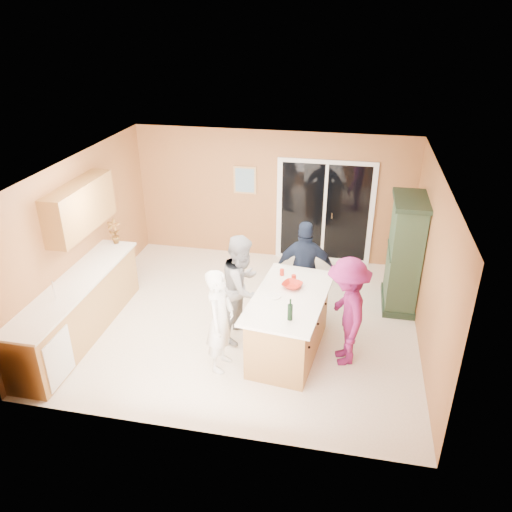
% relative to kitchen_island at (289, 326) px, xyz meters
% --- Properties ---
extents(floor, '(5.50, 5.50, 0.00)m').
position_rel_kitchen_island_xyz_m(floor, '(-0.80, 0.70, -0.45)').
color(floor, white).
rests_on(floor, ground).
extents(ceiling, '(5.50, 5.00, 0.10)m').
position_rel_kitchen_island_xyz_m(ceiling, '(-0.80, 0.70, 2.15)').
color(ceiling, silver).
rests_on(ceiling, wall_back).
extents(wall_back, '(5.50, 0.10, 2.60)m').
position_rel_kitchen_island_xyz_m(wall_back, '(-0.80, 3.20, 0.85)').
color(wall_back, tan).
rests_on(wall_back, ground).
extents(wall_front, '(5.50, 0.10, 2.60)m').
position_rel_kitchen_island_xyz_m(wall_front, '(-0.80, -1.80, 0.85)').
color(wall_front, tan).
rests_on(wall_front, ground).
extents(wall_left, '(0.10, 5.00, 2.60)m').
position_rel_kitchen_island_xyz_m(wall_left, '(-3.55, 0.70, 0.85)').
color(wall_left, tan).
rests_on(wall_left, ground).
extents(wall_right, '(0.10, 5.00, 2.60)m').
position_rel_kitchen_island_xyz_m(wall_right, '(1.95, 0.70, 0.85)').
color(wall_right, tan).
rests_on(wall_right, ground).
extents(left_cabinet_run, '(0.65, 3.05, 1.24)m').
position_rel_kitchen_island_xyz_m(left_cabinet_run, '(-3.25, -0.35, 0.01)').
color(left_cabinet_run, '#AB7B42').
rests_on(left_cabinet_run, floor).
extents(upper_cabinets, '(0.35, 1.60, 0.75)m').
position_rel_kitchen_island_xyz_m(upper_cabinets, '(-3.38, 0.50, 1.42)').
color(upper_cabinets, '#AB7B42').
rests_on(upper_cabinets, wall_left).
extents(sliding_door, '(1.90, 0.07, 2.10)m').
position_rel_kitchen_island_xyz_m(sliding_door, '(0.25, 3.16, 0.60)').
color(sliding_door, white).
rests_on(sliding_door, floor).
extents(framed_picture, '(0.46, 0.04, 0.56)m').
position_rel_kitchen_island_xyz_m(framed_picture, '(-1.35, 3.18, 1.15)').
color(framed_picture, tan).
rests_on(framed_picture, wall_back).
extents(kitchen_island, '(1.21, 1.95, 0.97)m').
position_rel_kitchen_island_xyz_m(kitchen_island, '(0.00, 0.00, 0.00)').
color(kitchen_island, '#AB7B42').
rests_on(kitchen_island, floor).
extents(green_hutch, '(0.56, 1.06, 1.95)m').
position_rel_kitchen_island_xyz_m(green_hutch, '(1.69, 1.72, 0.50)').
color(green_hutch, '#1F3323').
rests_on(green_hutch, floor).
extents(woman_white, '(0.42, 0.60, 1.55)m').
position_rel_kitchen_island_xyz_m(woman_white, '(-0.89, -0.52, 0.32)').
color(woman_white, white).
rests_on(woman_white, floor).
extents(woman_grey, '(0.80, 0.94, 1.69)m').
position_rel_kitchen_island_xyz_m(woman_grey, '(-0.76, 0.31, 0.39)').
color(woman_grey, '#99999B').
rests_on(woman_grey, floor).
extents(woman_navy, '(1.01, 0.50, 1.67)m').
position_rel_kitchen_island_xyz_m(woman_navy, '(0.10, 1.08, 0.38)').
color(woman_navy, '#1A233B').
rests_on(woman_navy, floor).
extents(woman_magenta, '(0.83, 1.17, 1.64)m').
position_rel_kitchen_island_xyz_m(woman_magenta, '(0.81, -0.04, 0.37)').
color(woman_magenta, '#7B1B5D').
rests_on(woman_magenta, floor).
extents(serving_bowl, '(0.36, 0.36, 0.07)m').
position_rel_kitchen_island_xyz_m(serving_bowl, '(0.00, 0.25, 0.55)').
color(serving_bowl, '#B52414').
rests_on(serving_bowl, kitchen_island).
extents(tulip_vase, '(0.27, 0.21, 0.44)m').
position_rel_kitchen_island_xyz_m(tulip_vase, '(-3.25, 1.23, 0.71)').
color(tulip_vase, red).
rests_on(tulip_vase, left_cabinet_run).
extents(tumbler_near, '(0.10, 0.10, 0.11)m').
position_rel_kitchen_island_xyz_m(tumbler_near, '(-0.00, 0.43, 0.57)').
color(tumbler_near, '#B52414').
rests_on(tumbler_near, kitchen_island).
extents(tumbler_far, '(0.08, 0.08, 0.10)m').
position_rel_kitchen_island_xyz_m(tumbler_far, '(-0.20, 0.59, 0.56)').
color(tumbler_far, '#B52414').
rests_on(tumbler_far, kitchen_island).
extents(wine_bottle, '(0.07, 0.07, 0.31)m').
position_rel_kitchen_island_xyz_m(wine_bottle, '(0.08, -0.59, 0.63)').
color(wine_bottle, black).
rests_on(wine_bottle, kitchen_island).
extents(white_plate, '(0.29, 0.29, 0.02)m').
position_rel_kitchen_island_xyz_m(white_plate, '(-0.23, -0.06, 0.52)').
color(white_plate, silver).
rests_on(white_plate, kitchen_island).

